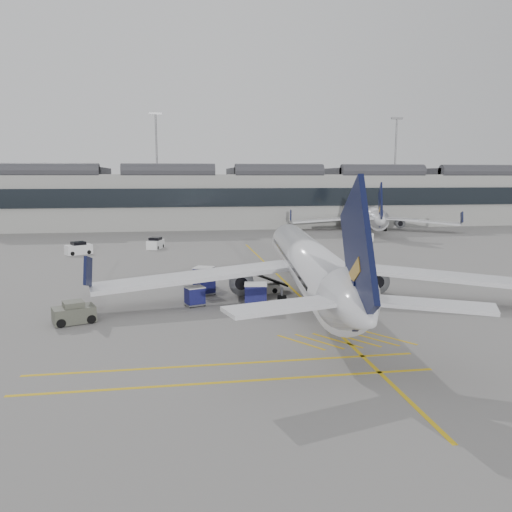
{
  "coord_description": "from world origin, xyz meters",
  "views": [
    {
      "loc": [
        -0.59,
        -36.71,
        10.4
      ],
      "look_at": [
        5.76,
        3.35,
        4.0
      ],
      "focal_mm": 35.0,
      "sensor_mm": 36.0,
      "label": 1
    }
  ],
  "objects": [
    {
      "name": "ground",
      "position": [
        0.0,
        0.0,
        0.0
      ],
      "size": [
        220.0,
        220.0,
        0.0
      ],
      "primitive_type": "plane",
      "color": "gray",
      "rests_on": "ground"
    },
    {
      "name": "terminal",
      "position": [
        0.0,
        71.93,
        6.14
      ],
      "size": [
        200.0,
        20.45,
        12.4
      ],
      "color": "#9E9E99",
      "rests_on": "ground"
    },
    {
      "name": "light_masts",
      "position": [
        -1.67,
        86.0,
        14.49
      ],
      "size": [
        113.0,
        0.6,
        25.45
      ],
      "color": "slate",
      "rests_on": "ground"
    },
    {
      "name": "apron_markings",
      "position": [
        10.0,
        10.0,
        0.01
      ],
      "size": [
        0.25,
        60.0,
        0.01
      ],
      "primitive_type": "cube",
      "color": "gold",
      "rests_on": "ground"
    },
    {
      "name": "airliner_main",
      "position": [
        10.5,
        4.05,
        3.11
      ],
      "size": [
        36.26,
        39.8,
        10.59
      ],
      "rotation": [
        0.0,
        0.0,
        -0.11
      ],
      "color": "silver",
      "rests_on": "ground"
    },
    {
      "name": "airliner_far",
      "position": [
        37.91,
        57.51,
        2.83
      ],
      "size": [
        31.61,
        35.07,
        9.63
      ],
      "rotation": [
        0.0,
        0.0,
        -0.31
      ],
      "color": "silver",
      "rests_on": "ground"
    },
    {
      "name": "belt_loader",
      "position": [
        6.34,
        7.29,
        0.59
      ],
      "size": [
        5.01,
        2.02,
        2.01
      ],
      "rotation": [
        0.0,
        0.0,
        0.1
      ],
      "color": "beige",
      "rests_on": "ground"
    },
    {
      "name": "baggage_cart_a",
      "position": [
        1.82,
        10.1,
        1.06
      ],
      "size": [
        2.35,
        2.18,
        1.98
      ],
      "rotation": [
        0.0,
        0.0,
        -0.42
      ],
      "color": "gray",
      "rests_on": "ground"
    },
    {
      "name": "baggage_cart_b",
      "position": [
        5.5,
        1.88,
        1.07
      ],
      "size": [
        2.12,
        1.84,
        2.01
      ],
      "rotation": [
        0.0,
        0.0,
        -0.15
      ],
      "color": "gray",
      "rests_on": "ground"
    },
    {
      "name": "baggage_cart_c",
      "position": [
        1.75,
        7.02,
        0.9
      ],
      "size": [
        1.98,
        1.83,
        1.68
      ],
      "rotation": [
        0.0,
        0.0,
        0.39
      ],
      "color": "gray",
      "rests_on": "ground"
    },
    {
      "name": "baggage_cart_d",
      "position": [
        0.69,
        3.28,
        0.86
      ],
      "size": [
        1.87,
        1.71,
        1.61
      ],
      "rotation": [
        0.0,
        0.0,
        0.35
      ],
      "color": "gray",
      "rests_on": "ground"
    },
    {
      "name": "ramp_agent_a",
      "position": [
        5.45,
        8.61,
        0.89
      ],
      "size": [
        0.73,
        0.77,
        1.77
      ],
      "primitive_type": "imported",
      "rotation": [
        0.0,
        0.0,
        0.9
      ],
      "color": "#FE510D",
      "rests_on": "ground"
    },
    {
      "name": "ramp_agent_b",
      "position": [
        6.09,
        2.48,
        0.78
      ],
      "size": [
        0.79,
        0.64,
        1.56
      ],
      "primitive_type": "imported",
      "rotation": [
        0.0,
        0.0,
        3.08
      ],
      "color": "#E2510B",
      "rests_on": "ground"
    },
    {
      "name": "pushback_tug",
      "position": [
        -8.11,
        -0.22,
        0.71
      ],
      "size": [
        3.28,
        2.63,
        1.6
      ],
      "rotation": [
        0.0,
        0.0,
        0.37
      ],
      "color": "#535548",
      "rests_on": "ground"
    },
    {
      "name": "safety_cone_nose",
      "position": [
        10.18,
        20.58,
        0.27
      ],
      "size": [
        0.39,
        0.39,
        0.55
      ],
      "primitive_type": "cone",
      "color": "#F24C0A",
      "rests_on": "ground"
    },
    {
      "name": "safety_cone_engine",
      "position": [
        12.71,
        7.75,
        0.26
      ],
      "size": [
        0.38,
        0.38,
        0.52
      ],
      "primitive_type": "cone",
      "color": "#F24C0A",
      "rests_on": "ground"
    },
    {
      "name": "service_van_left",
      "position": [
        -14.0,
        33.72,
        0.78
      ],
      "size": [
        3.77,
        3.13,
        1.73
      ],
      "rotation": [
        0.0,
        0.0,
        0.52
      ],
      "color": "white",
      "rests_on": "ground"
    },
    {
      "name": "service_van_mid",
      "position": [
        -3.84,
        37.71,
        0.75
      ],
      "size": [
        2.58,
        3.6,
        1.67
      ],
      "rotation": [
        0.0,
        0.0,
        1.24
      ],
      "color": "white",
      "rests_on": "ground"
    },
    {
      "name": "service_van_right",
      "position": [
        29.48,
        41.25,
        0.78
      ],
      "size": [
        3.46,
        1.86,
        1.73
      ],
      "rotation": [
        0.0,
        0.0,
        0.05
      ],
      "color": "white",
      "rests_on": "ground"
    }
  ]
}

